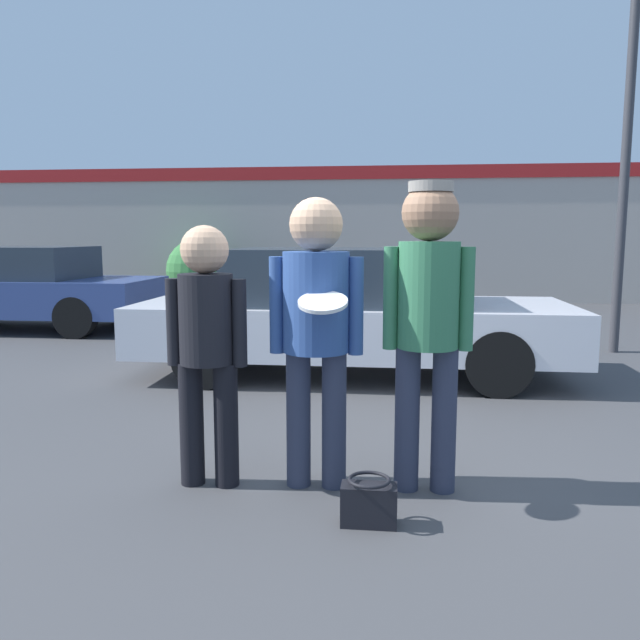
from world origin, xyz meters
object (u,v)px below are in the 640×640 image
object	(u,v)px
parked_car_near	(350,311)
parked_car_far	(19,287)
person_middle_with_frisbee	(316,314)
person_left	(207,336)
person_right	(428,305)
shrub	(199,271)
handbag	(369,502)

from	to	relation	value
parked_car_near	parked_car_far	xyz separation A→B (m)	(-5.67, 2.81, -0.02)
person_middle_with_frisbee	person_left	bearing A→B (deg)	-175.81
person_left	person_right	xyz separation A→B (m)	(1.33, 0.06, 0.20)
parked_car_near	parked_car_far	bearing A→B (deg)	153.66
parked_car_far	shrub	bearing A→B (deg)	67.88
person_middle_with_frisbee	person_right	world-z (taller)	person_right
parked_car_near	parked_car_far	world-z (taller)	parked_car_near
person_right	parked_car_near	distance (m)	3.25
parked_car_far	person_middle_with_frisbee	bearing A→B (deg)	-46.46
person_left	shrub	bearing A→B (deg)	107.73
shrub	person_left	bearing A→B (deg)	-72.27
person_middle_with_frisbee	parked_car_far	distance (m)	8.25
person_right	shrub	distance (m)	11.21
parked_car_far	handbag	bearing A→B (deg)	-47.05
parked_car_near	person_left	bearing A→B (deg)	-101.60
person_right	handbag	world-z (taller)	person_right
person_left	handbag	world-z (taller)	person_left
person_left	parked_car_far	world-z (taller)	person_left
parked_car_near	parked_car_far	size ratio (longest dim) A/B	1.06
person_left	shrub	xyz separation A→B (m)	(-3.28, 10.27, -0.20)
person_middle_with_frisbee	handbag	size ratio (longest dim) A/B	5.89
person_right	shrub	xyz separation A→B (m)	(-4.61, 10.21, -0.40)
person_left	person_right	size ratio (longest dim) A/B	0.87
person_middle_with_frisbee	person_right	size ratio (longest dim) A/B	0.95
parked_car_far	shrub	xyz separation A→B (m)	(1.73, 4.25, 0.05)
parked_car_near	person_right	bearing A→B (deg)	-78.03
person_left	parked_car_near	xyz separation A→B (m)	(0.66, 3.21, -0.23)
person_middle_with_frisbee	parked_car_near	world-z (taller)	person_middle_with_frisbee
person_left	parked_car_near	bearing A→B (deg)	78.40
person_right	parked_car_far	bearing A→B (deg)	136.78
person_right	parked_car_near	bearing A→B (deg)	101.97
shrub	handbag	distance (m)	11.56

